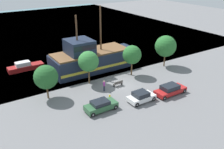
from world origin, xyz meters
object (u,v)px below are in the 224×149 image
Objects in this scene: moored_boat_outer at (99,51)px; parked_car_curb_front at (141,97)px; parked_car_curb_mid at (101,105)px; bench_promenade_east at (118,83)px; moored_boat_dockside at (25,67)px; parked_car_curb_rear at (170,90)px; pirate_ship at (90,58)px; fire_hydrant at (110,97)px; pedestrian_walking_near at (104,86)px.

parked_car_curb_front is (-5.41, -20.86, 0.10)m from moored_boat_outer.
bench_promenade_east is (5.90, 4.68, -0.28)m from parked_car_curb_mid.
parked_car_curb_rear is at bearing -54.15° from moored_boat_dockside.
pirate_ship is 2.48× the size of moored_boat_dockside.
fire_hydrant is 0.49× the size of bench_promenade_east.
fire_hydrant is (2.48, 1.74, -0.30)m from parked_car_curb_mid.
moored_boat_dockside is 1.46× the size of parked_car_curb_mid.
moored_boat_outer is 1.07× the size of parked_car_curb_rear.
pirate_ship is 3.61× the size of parked_car_curb_mid.
parked_car_curb_mid is at bearing -119.60° from moored_boat_outer.
moored_boat_outer reaches higher than bench_promenade_east.
moored_boat_dockside is 3.66× the size of pedestrian_walking_near.
pirate_ship reaches higher than parked_car_curb_front.
parked_car_curb_front is at bearing 172.31° from parked_car_curb_rear.
moored_boat_dockside is 17.89m from bench_promenade_east.
fire_hydrant is at bearing -139.30° from bench_promenade_east.
fire_hydrant is (-3.03, -11.25, -1.76)m from pirate_ship.
parked_car_curb_rear is 8.95m from fire_hydrant.
parked_car_curb_rear is 8.00m from bench_promenade_east.
bench_promenade_east is at bearing -54.83° from moored_boat_dockside.
pirate_ship reaches higher than moored_boat_outer.
parked_car_curb_front is at bearing -39.17° from fire_hydrant.
fire_hydrant is (-8.27, 3.41, -0.32)m from parked_car_curb_rear.
parked_car_curb_rear is at bearing -70.32° from pirate_ship.
parked_car_curb_mid reaches higher than bench_promenade_east.
parked_car_curb_front is (10.27, -20.32, 0.13)m from moored_boat_dockside.
fire_hydrant is at bearing -105.05° from pirate_ship.
pirate_ship is 9.09m from moored_boat_outer.
parked_car_curb_rear is (4.89, -0.66, 0.01)m from parked_car_curb_front.
pedestrian_walking_near reaches higher than moored_boat_outer.
parked_car_curb_rear is at bearing -91.39° from moored_boat_outer.
moored_boat_outer is 21.55m from parked_car_curb_front.
pirate_ship reaches higher than bench_promenade_east.
fire_hydrant is at bearing -68.59° from moored_boat_dockside.
moored_boat_dockside is 4.02× the size of bench_promenade_east.
parked_car_curb_mid is 5.59× the size of fire_hydrant.
pedestrian_walking_near reaches higher than fire_hydrant.
parked_car_curb_rear is (-0.52, -21.52, 0.12)m from moored_boat_outer.
pedestrian_walking_near reaches higher than parked_car_curb_mid.
moored_boat_outer is at bearing 60.40° from parked_car_curb_mid.
pedestrian_walking_near is at bearing 141.01° from parked_car_curb_rear.
pirate_ship reaches higher than fire_hydrant.
pedestrian_walking_near is at bearing -62.90° from moored_boat_dockside.
fire_hydrant is (-8.79, -18.10, -0.20)m from moored_boat_outer.
parked_car_curb_mid is 5.48m from pedestrian_walking_near.
parked_car_curb_mid is 3.05m from fire_hydrant.
pirate_ship is 4.01× the size of parked_car_curb_front.
parked_car_curb_front is 5.70m from bench_promenade_east.
parked_car_curb_front is 4.37m from fire_hydrant.
parked_car_curb_rear is at bearing -38.99° from pedestrian_walking_near.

